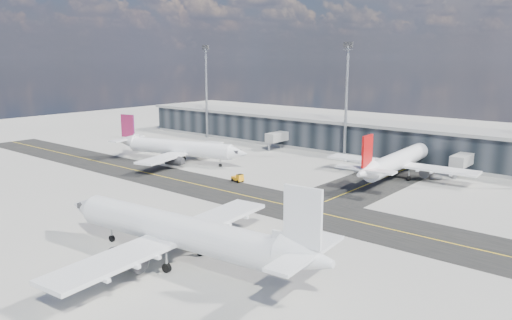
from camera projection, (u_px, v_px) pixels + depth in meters
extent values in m
plane|color=gray|center=(213.00, 196.00, 92.27)|extent=(300.00, 300.00, 0.00)
cube|color=black|center=(227.00, 191.00, 95.27)|extent=(180.00, 14.00, 0.02)
cube|color=black|center=(387.00, 176.00, 107.27)|extent=(14.00, 50.00, 0.02)
cube|color=yellow|center=(227.00, 191.00, 95.27)|extent=(180.00, 0.25, 0.01)
cube|color=yellow|center=(387.00, 176.00, 107.27)|extent=(0.25, 50.00, 0.01)
cube|color=black|center=(358.00, 138.00, 132.80)|extent=(150.00, 12.00, 8.00)
cube|color=gray|center=(359.00, 122.00, 131.91)|extent=(152.00, 13.00, 0.80)
cube|color=gray|center=(358.00, 152.00, 133.53)|extent=(150.00, 12.20, 0.80)
cube|color=gray|center=(280.00, 136.00, 139.44)|extent=(3.00, 10.00, 2.40)
cylinder|color=gray|center=(269.00, 147.00, 136.15)|extent=(0.60, 0.60, 2.40)
cube|color=gray|center=(464.00, 159.00, 108.05)|extent=(3.00, 10.00, 2.40)
cylinder|color=gray|center=(455.00, 174.00, 104.76)|extent=(0.60, 0.60, 2.40)
cylinder|color=gray|center=(206.00, 93.00, 156.91)|extent=(0.70, 0.70, 28.00)
cube|color=#2D2D30|center=(206.00, 47.00, 154.04)|extent=(2.50, 0.50, 1.40)
cylinder|color=gray|center=(346.00, 103.00, 125.52)|extent=(0.70, 0.70, 28.00)
cube|color=#2D2D30|center=(348.00, 45.00, 122.65)|extent=(2.50, 0.50, 1.40)
cylinder|color=white|center=(180.00, 148.00, 120.56)|extent=(27.78, 10.48, 3.70)
cone|color=white|center=(238.00, 153.00, 113.94)|extent=(5.40, 4.73, 3.70)
cone|color=white|center=(127.00, 141.00, 127.26)|extent=(6.29, 4.96, 3.70)
cube|color=white|center=(183.00, 152.00, 120.36)|extent=(12.29, 31.59, 0.46)
cylinder|color=#2D2D30|center=(199.00, 152.00, 125.08)|extent=(4.29, 3.02, 2.13)
cylinder|color=#2D2D30|center=(174.00, 161.00, 115.27)|extent=(4.29, 3.02, 2.13)
cube|color=silver|center=(199.00, 150.00, 124.93)|extent=(1.88, 0.82, 0.74)
cube|color=silver|center=(173.00, 157.00, 115.12)|extent=(1.88, 0.82, 0.74)
cube|color=#671649|center=(128.00, 126.00, 126.28)|extent=(3.86, 1.37, 5.73)
cube|color=white|center=(127.00, 139.00, 127.15)|extent=(5.26, 11.39, 0.32)
cube|color=#2D2D30|center=(236.00, 151.00, 114.06)|extent=(2.30, 2.43, 0.65)
cylinder|color=gray|center=(220.00, 162.00, 116.41)|extent=(0.27, 0.27, 1.85)
cylinder|color=black|center=(220.00, 165.00, 116.55)|extent=(0.89, 0.52, 0.83)
cylinder|color=black|center=(184.00, 158.00, 124.05)|extent=(1.10, 0.70, 1.02)
cylinder|color=black|center=(171.00, 162.00, 119.14)|extent=(1.10, 0.70, 1.02)
cylinder|color=white|center=(398.00, 161.00, 105.19)|extent=(5.49, 28.50, 3.78)
cone|color=white|center=(423.00, 150.00, 117.85)|extent=(4.06, 4.94, 3.78)
cone|color=white|center=(365.00, 172.00, 92.05)|extent=(4.11, 5.88, 3.78)
cube|color=white|center=(399.00, 164.00, 106.13)|extent=(32.33, 6.66, 0.47)
cylinder|color=#2D2D30|center=(376.00, 165.00, 110.38)|extent=(2.41, 4.09, 2.17)
cylinder|color=#2D2D30|center=(427.00, 172.00, 103.79)|extent=(2.41, 4.09, 2.17)
cube|color=silver|center=(376.00, 162.00, 110.22)|extent=(0.49, 1.91, 0.76)
cube|color=silver|center=(427.00, 168.00, 103.64)|extent=(0.49, 1.91, 0.76)
cube|color=#BB0D0D|center=(367.00, 151.00, 91.63)|extent=(0.66, 3.98, 5.85)
cube|color=white|center=(365.00, 169.00, 91.94)|extent=(11.47, 3.33, 0.33)
cube|color=#2D2D30|center=(422.00, 148.00, 117.40)|extent=(2.19, 2.01, 0.66)
cylinder|color=gray|center=(415.00, 164.00, 114.66)|extent=(0.24, 0.24, 1.89)
cylinder|color=black|center=(415.00, 167.00, 114.80)|extent=(0.38, 0.87, 0.85)
cylinder|color=black|center=(383.00, 175.00, 106.75)|extent=(0.53, 1.07, 1.04)
cylinder|color=black|center=(409.00, 178.00, 103.46)|extent=(0.53, 1.07, 1.04)
cylinder|color=silver|center=(177.00, 230.00, 61.73)|extent=(31.28, 7.27, 4.14)
cone|color=silver|center=(86.00, 207.00, 71.36)|extent=(5.56, 4.64, 4.14)
cone|color=silver|center=(306.00, 258.00, 51.68)|extent=(6.59, 4.75, 4.14)
cube|color=silver|center=(171.00, 237.00, 62.50)|extent=(8.72, 35.50, 0.52)
cylinder|color=#2D2D30|center=(128.00, 260.00, 58.26)|extent=(4.56, 2.81, 2.38)
cylinder|color=#2D2D30|center=(198.00, 230.00, 68.33)|extent=(4.56, 2.81, 2.38)
cube|color=silver|center=(128.00, 253.00, 58.10)|extent=(2.10, 0.62, 0.83)
cube|color=silver|center=(197.00, 224.00, 68.17)|extent=(2.10, 0.62, 0.83)
cube|color=silver|center=(303.00, 217.00, 51.09)|extent=(4.37, 0.91, 6.41)
cube|color=silver|center=(306.00, 252.00, 51.56)|extent=(4.14, 12.64, 0.36)
cube|color=#2D2D30|center=(88.00, 205.00, 70.99)|extent=(2.29, 2.47, 0.72)
cylinder|color=gray|center=(112.00, 233.00, 69.11)|extent=(0.27, 0.27, 2.07)
cylinder|color=black|center=(112.00, 238.00, 69.27)|extent=(0.96, 0.45, 0.93)
cylinder|color=black|center=(167.00, 268.00, 59.36)|extent=(1.18, 0.63, 1.14)
cylinder|color=black|center=(201.00, 251.00, 64.40)|extent=(1.18, 0.63, 1.14)
cube|color=#FFA10D|center=(238.00, 178.00, 102.60)|extent=(3.01, 1.86, 0.65)
cube|color=#FFA10D|center=(240.00, 176.00, 101.83)|extent=(1.26, 1.40, 0.84)
cube|color=black|center=(240.00, 175.00, 101.76)|extent=(1.16, 1.33, 0.23)
cylinder|color=black|center=(243.00, 181.00, 102.32)|extent=(0.69, 0.36, 0.65)
cylinder|color=black|center=(238.00, 182.00, 101.59)|extent=(0.69, 0.36, 0.65)
cylinder|color=black|center=(237.00, 179.00, 103.76)|extent=(0.69, 0.36, 0.65)
cylinder|color=black|center=(232.00, 180.00, 103.03)|extent=(0.69, 0.36, 0.65)
imported|color=white|center=(434.00, 174.00, 106.16)|extent=(4.75, 5.90, 1.49)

